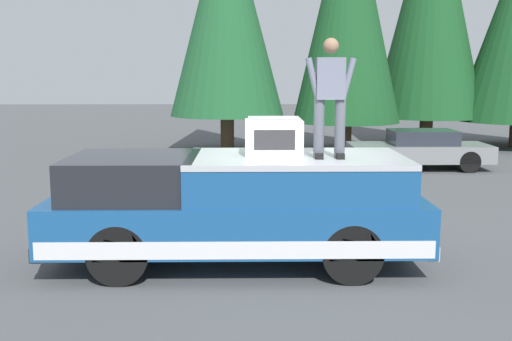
{
  "coord_description": "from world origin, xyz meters",
  "views": [
    {
      "loc": [
        -9.19,
        0.61,
        2.88
      ],
      "look_at": [
        0.26,
        0.47,
        1.35
      ],
      "focal_mm": 43.11,
      "sensor_mm": 36.0,
      "label": 1
    }
  ],
  "objects_px": {
    "person_on_truck_bed": "(330,95)",
    "parked_car_grey": "(419,149)",
    "pickup_truck": "(237,207)",
    "compressor_unit": "(274,136)"
  },
  "relations": [
    {
      "from": "person_on_truck_bed",
      "to": "parked_car_grey",
      "type": "relative_size",
      "value": 0.41
    },
    {
      "from": "person_on_truck_bed",
      "to": "pickup_truck",
      "type": "bearing_deg",
      "value": 79.44
    },
    {
      "from": "pickup_truck",
      "to": "parked_car_grey",
      "type": "height_order",
      "value": "pickup_truck"
    },
    {
      "from": "pickup_truck",
      "to": "parked_car_grey",
      "type": "xyz_separation_m",
      "value": [
        9.07,
        -5.28,
        -0.29
      ]
    },
    {
      "from": "person_on_truck_bed",
      "to": "parked_car_grey",
      "type": "bearing_deg",
      "value": -22.98
    },
    {
      "from": "person_on_truck_bed",
      "to": "compressor_unit",
      "type": "bearing_deg",
      "value": 65.88
    },
    {
      "from": "pickup_truck",
      "to": "person_on_truck_bed",
      "type": "distance_m",
      "value": 2.15
    },
    {
      "from": "compressor_unit",
      "to": "person_on_truck_bed",
      "type": "xyz_separation_m",
      "value": [
        -0.35,
        -0.78,
        0.62
      ]
    },
    {
      "from": "compressor_unit",
      "to": "person_on_truck_bed",
      "type": "bearing_deg",
      "value": -114.12
    },
    {
      "from": "compressor_unit",
      "to": "person_on_truck_bed",
      "type": "height_order",
      "value": "person_on_truck_bed"
    }
  ]
}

